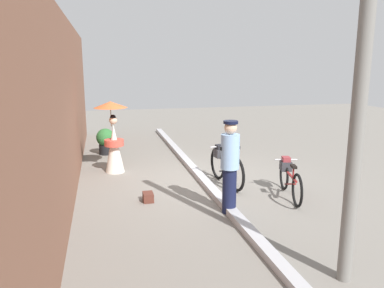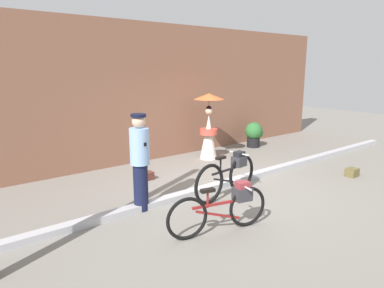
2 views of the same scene
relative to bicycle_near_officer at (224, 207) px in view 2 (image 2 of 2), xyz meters
The scene contains 10 objects.
ground_plane 2.06m from the bicycle_near_officer, 48.28° to the left, with size 30.00×30.00×0.00m, color gray.
building_wall 4.95m from the bicycle_near_officer, 73.57° to the left, with size 14.00×0.40×3.65m, color brown.
sidewalk_curb 2.05m from the bicycle_near_officer, 48.28° to the left, with size 14.00×0.20×0.12m, color #B2B2B7.
bicycle_near_officer is the anchor object (origin of this frame).
bicycle_far_side 1.51m from the bicycle_near_officer, 43.56° to the left, with size 1.75×0.48×0.86m.
person_officer 1.71m from the bicycle_near_officer, 111.37° to the left, with size 0.34×0.38×1.73m.
person_with_parasol 4.44m from the bicycle_near_officer, 52.31° to the left, with size 0.83×0.83×1.81m.
potted_plant_by_door 6.02m from the bicycle_near_officer, 37.48° to the left, with size 0.56×0.55×0.80m.
backpack_on_pavement 2.95m from the bicycle_near_officer, 83.16° to the left, with size 0.29×0.20×0.18m.
backpack_spare 4.28m from the bicycle_near_officer, ahead, with size 0.29×0.22×0.19m.
Camera 2 is at (-4.78, -5.08, 2.50)m, focal length 32.10 mm.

